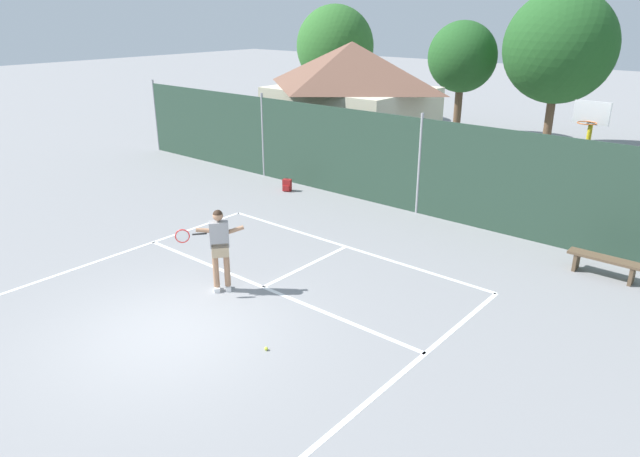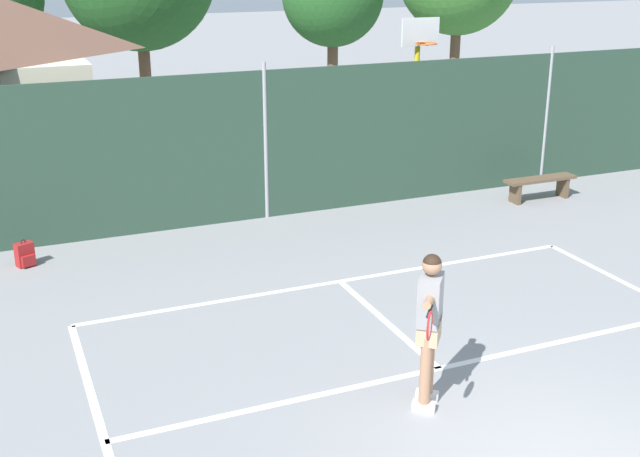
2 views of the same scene
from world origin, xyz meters
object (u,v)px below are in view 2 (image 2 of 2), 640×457
basketball_hoop (418,75)px  courtside_bench (540,183)px  tennis_player (430,318)px  backpack_red (25,255)px

basketball_hoop → courtside_bench: bearing=-60.6°
tennis_player → courtside_bench: (6.19, 6.07, -0.75)m
courtside_bench → backpack_red: bearing=178.6°
tennis_player → backpack_red: (-3.94, 6.31, -0.92)m
basketball_hoop → courtside_bench: size_ratio=2.22×
basketball_hoop → courtside_bench: (1.49, -2.64, -1.95)m
backpack_red → basketball_hoop: bearing=15.5°
backpack_red → tennis_player: bearing=-58.0°
basketball_hoop → tennis_player: (-4.70, -8.71, -1.20)m
basketball_hoop → tennis_player: bearing=-118.3°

